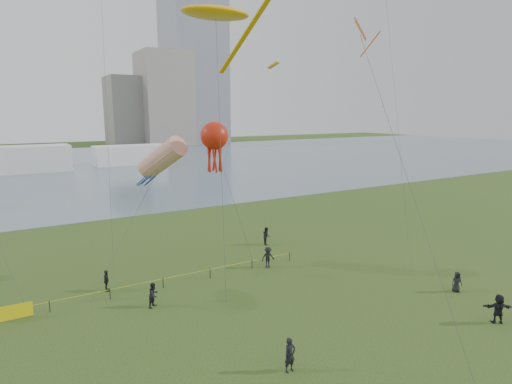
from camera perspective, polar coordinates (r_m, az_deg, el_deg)
ground_plane at (r=25.12m, az=12.71°, el=-22.07°), size 400.00×400.00×0.00m
lake at (r=116.80m, az=-23.29°, el=3.10°), size 400.00×120.00×0.08m
tower at (r=203.96m, az=-8.53°, el=23.65°), size 24.00×24.00×120.00m
building_mid at (r=187.34m, az=-12.09°, el=12.03°), size 20.00×20.00×38.00m
building_low at (r=188.99m, az=-16.71°, el=10.29°), size 16.00×18.00×28.00m
pavilion_left at (r=110.59m, az=-29.21°, el=3.80°), size 22.00×8.00×6.00m
pavilion_right at (r=117.22m, az=-16.44°, el=4.77°), size 18.00×7.00×5.00m
fence at (r=33.39m, az=-22.54°, el=-12.99°), size 24.07×0.07×1.05m
spectator_a at (r=31.59m, az=-13.48°, el=-13.18°), size 1.08×1.04×1.75m
spectator_b at (r=37.92m, az=1.61°, el=-8.70°), size 1.31×0.89×1.87m
spectator_c at (r=35.14m, az=-19.32°, el=-11.09°), size 0.68×1.05×1.66m
spectator_d at (r=36.49m, az=25.21°, el=-10.78°), size 0.92×0.81×1.57m
spectator_e at (r=32.59m, az=29.60°, el=-13.38°), size 1.82×1.49×1.94m
spectator_f at (r=24.03m, az=4.55°, el=-20.84°), size 0.71×0.50×1.87m
spectator_g at (r=44.33m, az=1.40°, el=-5.86°), size 0.95×1.07×1.83m
kite_stingray at (r=34.92m, az=-5.32°, el=22.58°), size 5.49×10.19×21.23m
kite_windsock at (r=36.53m, az=-12.39°, el=4.44°), size 8.84×6.22×11.63m
kite_octopus at (r=34.40m, az=-5.58°, el=7.36°), size 3.72×3.55×12.74m
kite_delta at (r=28.63m, az=14.43°, el=18.45°), size 1.52×10.34×19.16m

